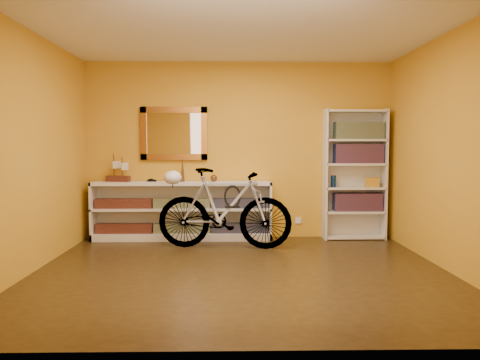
{
  "coord_description": "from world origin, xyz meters",
  "views": [
    {
      "loc": [
        -0.11,
        -5.06,
        1.35
      ],
      "look_at": [
        0.0,
        0.7,
        0.95
      ],
      "focal_mm": 35.5,
      "sensor_mm": 36.0,
      "label": 1
    }
  ],
  "objects_px": {
    "bookcase": "(354,174)",
    "bicycle": "(224,208)",
    "helmet": "(173,178)",
    "console_unit": "(182,211)"
  },
  "relations": [
    {
      "from": "console_unit",
      "to": "helmet",
      "type": "distance_m",
      "value": 0.75
    },
    {
      "from": "bookcase",
      "to": "bicycle",
      "type": "bearing_deg",
      "value": -161.31
    },
    {
      "from": "console_unit",
      "to": "helmet",
      "type": "bearing_deg",
      "value": -96.97
    },
    {
      "from": "console_unit",
      "to": "bicycle",
      "type": "distance_m",
      "value": 0.89
    },
    {
      "from": "bicycle",
      "to": "helmet",
      "type": "bearing_deg",
      "value": 90.0
    },
    {
      "from": "bookcase",
      "to": "helmet",
      "type": "height_order",
      "value": "bookcase"
    },
    {
      "from": "helmet",
      "to": "bicycle",
      "type": "bearing_deg",
      "value": -6.61
    },
    {
      "from": "bookcase",
      "to": "bicycle",
      "type": "xyz_separation_m",
      "value": [
        -1.9,
        -0.64,
        -0.41
      ]
    },
    {
      "from": "bookcase",
      "to": "helmet",
      "type": "relative_size",
      "value": 7.82
    },
    {
      "from": "console_unit",
      "to": "bicycle",
      "type": "bearing_deg",
      "value": -44.53
    }
  ]
}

